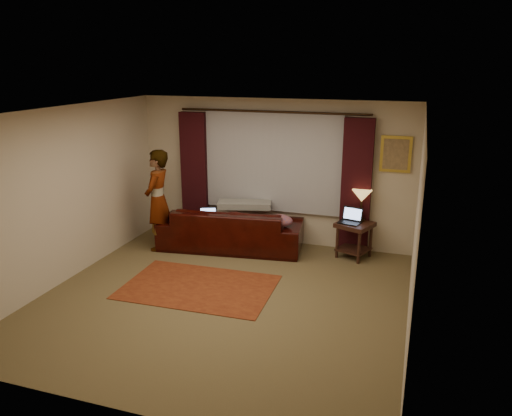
{
  "coord_description": "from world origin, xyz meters",
  "views": [
    {
      "loc": [
        2.43,
        -5.93,
        3.22
      ],
      "look_at": [
        0.1,
        1.2,
        1.0
      ],
      "focal_mm": 35.0,
      "sensor_mm": 36.0,
      "label": 1
    }
  ],
  "objects_px": {
    "laptop_sofa": "(208,215)",
    "person": "(158,200)",
    "laptop_table": "(350,216)",
    "end_table": "(354,240)",
    "tiffany_lamp": "(361,205)",
    "sofa": "(231,221)"
  },
  "relations": [
    {
      "from": "sofa",
      "to": "tiffany_lamp",
      "type": "relative_size",
      "value": 4.68
    },
    {
      "from": "sofa",
      "to": "laptop_sofa",
      "type": "bearing_deg",
      "value": 17.55
    },
    {
      "from": "laptop_sofa",
      "to": "tiffany_lamp",
      "type": "distance_m",
      "value": 2.64
    },
    {
      "from": "tiffany_lamp",
      "to": "laptop_table",
      "type": "distance_m",
      "value": 0.29
    },
    {
      "from": "laptop_sofa",
      "to": "end_table",
      "type": "distance_m",
      "value": 2.55
    },
    {
      "from": "end_table",
      "to": "tiffany_lamp",
      "type": "bearing_deg",
      "value": 65.25
    },
    {
      "from": "laptop_table",
      "to": "person",
      "type": "xyz_separation_m",
      "value": [
        -3.24,
        -0.6,
        0.15
      ]
    },
    {
      "from": "tiffany_lamp",
      "to": "laptop_table",
      "type": "bearing_deg",
      "value": -128.35
    },
    {
      "from": "sofa",
      "to": "laptop_sofa",
      "type": "height_order",
      "value": "sofa"
    },
    {
      "from": "end_table",
      "to": "tiffany_lamp",
      "type": "distance_m",
      "value": 0.6
    },
    {
      "from": "end_table",
      "to": "tiffany_lamp",
      "type": "height_order",
      "value": "tiffany_lamp"
    },
    {
      "from": "end_table",
      "to": "laptop_sofa",
      "type": "bearing_deg",
      "value": -171.13
    },
    {
      "from": "end_table",
      "to": "laptop_table",
      "type": "relative_size",
      "value": 1.64
    },
    {
      "from": "tiffany_lamp",
      "to": "person",
      "type": "xyz_separation_m",
      "value": [
        -3.4,
        -0.8,
        0.01
      ]
    },
    {
      "from": "laptop_sofa",
      "to": "person",
      "type": "distance_m",
      "value": 0.91
    },
    {
      "from": "tiffany_lamp",
      "to": "person",
      "type": "relative_size",
      "value": 0.3
    },
    {
      "from": "end_table",
      "to": "sofa",
      "type": "bearing_deg",
      "value": -174.06
    },
    {
      "from": "end_table",
      "to": "tiffany_lamp",
      "type": "xyz_separation_m",
      "value": [
        0.07,
        0.15,
        0.58
      ]
    },
    {
      "from": "laptop_sofa",
      "to": "person",
      "type": "xyz_separation_m",
      "value": [
        -0.83,
        -0.26,
        0.27
      ]
    },
    {
      "from": "tiffany_lamp",
      "to": "laptop_table",
      "type": "height_order",
      "value": "tiffany_lamp"
    },
    {
      "from": "laptop_table",
      "to": "person",
      "type": "bearing_deg",
      "value": -155.61
    },
    {
      "from": "sofa",
      "to": "end_table",
      "type": "xyz_separation_m",
      "value": [
        2.14,
        0.22,
        -0.2
      ]
    }
  ]
}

